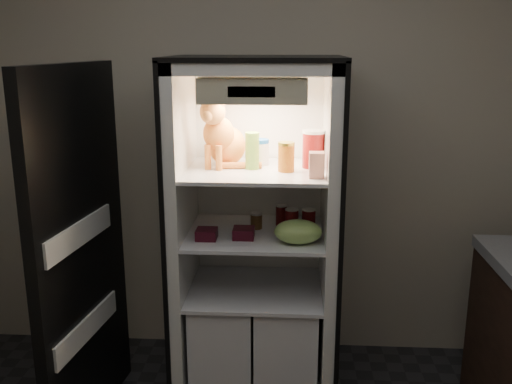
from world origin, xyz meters
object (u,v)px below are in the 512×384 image
soda_can_b (309,221)px  grape_bag (298,232)px  cream_carton (317,165)px  soda_can_a (281,216)px  parmesan_shaker (252,151)px  salsa_jar (286,157)px  refrigerator (256,253)px  soda_can_c (292,221)px  berry_box_right (244,233)px  mayo_tub (260,152)px  pepper_jar (313,149)px  berry_box_left (207,234)px  condiment_jar (256,221)px  tabby_cat (223,138)px

soda_can_b → grape_bag: (-0.06, -0.16, -0.01)m
cream_carton → soda_can_a: bearing=120.8°
soda_can_b → parmesan_shaker: bearing=177.1°
salsa_jar → grape_bag: bearing=-61.5°
refrigerator → cream_carton: size_ratio=14.77×
soda_can_c → parmesan_shaker: bearing=174.9°
cream_carton → berry_box_right: bearing=169.5°
mayo_tub → pepper_jar: 0.30m
refrigerator → parmesan_shaker: size_ratio=9.65×
refrigerator → soda_can_c: size_ratio=13.83×
cream_carton → soda_can_c: size_ratio=0.94×
berry_box_left → berry_box_right: berry_box_right is taller
cream_carton → berry_box_left: bearing=175.8°
condiment_jar → berry_box_right: (-0.06, -0.17, -0.02)m
parmesan_shaker → refrigerator: bearing=72.2°
soda_can_a → berry_box_left: 0.46m
pepper_jar → mayo_tub: bearing=169.1°
tabby_cat → berry_box_left: bearing=-88.5°
soda_can_b → berry_box_right: bearing=-164.3°
tabby_cat → grape_bag: bearing=-11.6°
soda_can_b → condiment_jar: 0.30m
parmesan_shaker → grape_bag: size_ratio=0.79×
pepper_jar → soda_can_a: pepper_jar is taller
mayo_tub → grape_bag: 0.51m
refrigerator → cream_carton: bearing=-37.0°
refrigerator → condiment_jar: (0.00, -0.00, 0.19)m
mayo_tub → condiment_jar: (-0.01, -0.06, -0.38)m
condiment_jar → grape_bag: bearing=-44.9°
pepper_jar → cream_carton: pepper_jar is taller
refrigerator → soda_can_a: (0.14, 0.06, 0.21)m
pepper_jar → berry_box_left: pepper_jar is taller
refrigerator → berry_box_left: (-0.25, -0.20, 0.18)m
pepper_jar → soda_can_a: size_ratio=1.73×
soda_can_a → soda_can_c: 0.15m
mayo_tub → condiment_jar: bearing=-104.7°
cream_carton → berry_box_right: cream_carton is taller
tabby_cat → mayo_tub: tabby_cat is taller
mayo_tub → grape_bag: (0.21, -0.28, -0.36)m
refrigerator → soda_can_a: 0.26m
condiment_jar → berry_box_left: 0.32m
mayo_tub → cream_carton: size_ratio=1.11×
salsa_jar → berry_box_right: bearing=-163.9°
condiment_jar → parmesan_shaker: bearing=-108.6°
soda_can_b → refrigerator: bearing=166.0°
salsa_jar → condiment_jar: (-0.16, 0.10, -0.38)m
pepper_jar → soda_can_b: size_ratio=1.49×
salsa_jar → pepper_jar: bearing=36.1°
refrigerator → berry_box_right: (-0.06, -0.17, 0.18)m
grape_bag → condiment_jar: bearing=135.1°
parmesan_shaker → berry_box_right: parmesan_shaker is taller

